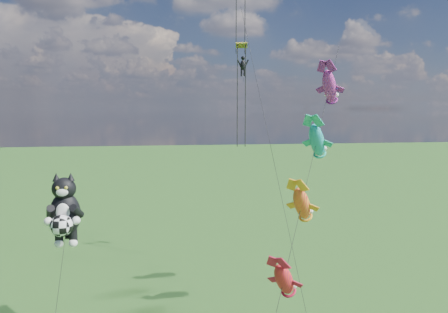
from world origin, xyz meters
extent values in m
cylinder|color=black|center=(1.89, 3.96, 3.32)|extent=(0.57, 2.73, 6.36)
ellipsoid|color=black|center=(2.16, 5.56, 7.86)|extent=(2.12, 1.85, 2.73)
ellipsoid|color=black|center=(2.16, 5.47, 9.48)|extent=(1.66, 1.55, 1.38)
cone|color=black|center=(1.73, 5.47, 10.21)|extent=(0.56, 0.56, 0.51)
cone|color=black|center=(2.58, 5.47, 10.21)|extent=(0.56, 0.56, 0.51)
ellipsoid|color=white|center=(2.16, 4.92, 9.36)|extent=(0.77, 0.48, 0.50)
ellipsoid|color=white|center=(2.16, 4.92, 8.12)|extent=(0.90, 0.47, 1.13)
sphere|color=gold|center=(1.90, 4.86, 9.64)|extent=(0.20, 0.20, 0.20)
sphere|color=gold|center=(2.41, 4.86, 9.64)|extent=(0.20, 0.20, 0.20)
sphere|color=white|center=(1.35, 4.66, 7.65)|extent=(0.51, 0.51, 0.51)
sphere|color=white|center=(2.97, 4.66, 7.65)|extent=(0.51, 0.51, 0.51)
sphere|color=white|center=(1.73, 5.43, 6.03)|extent=(0.55, 0.55, 0.55)
sphere|color=white|center=(2.58, 5.43, 6.03)|extent=(0.55, 0.55, 0.55)
sphere|color=white|center=(2.16, 4.41, 7.43)|extent=(1.34, 1.34, 1.34)
cylinder|color=black|center=(16.47, 2.22, 9.52)|extent=(9.19, 12.93, 18.76)
ellipsoid|color=red|center=(14.46, -0.62, 5.40)|extent=(2.13, 2.49, 2.62)
ellipsoid|color=red|center=(16.17, 1.79, 8.90)|extent=(2.13, 2.49, 2.62)
ellipsoid|color=#1988BF|center=(17.87, 4.19, 12.39)|extent=(2.13, 2.49, 2.62)
ellipsoid|color=#D833A1|center=(19.58, 6.60, 15.89)|extent=(2.13, 2.49, 2.62)
cylinder|color=black|center=(16.19, 9.53, 11.88)|extent=(1.40, 17.04, 23.48)
cube|color=green|center=(15.02, 14.91, 19.72)|extent=(1.00, 0.48, 0.48)
cylinder|color=black|center=(14.68, 14.91, 15.34)|extent=(0.08, 0.08, 8.77)
cylinder|color=black|center=(15.36, 14.91, 15.34)|extent=(0.08, 0.08, 8.77)
cylinder|color=black|center=(15.11, 18.04, 22.91)|extent=(0.08, 0.08, 7.48)
cylinder|color=black|center=(15.90, 18.04, 22.91)|extent=(0.08, 0.08, 7.48)
camera|label=1|loc=(8.09, -22.16, 14.38)|focal=35.00mm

